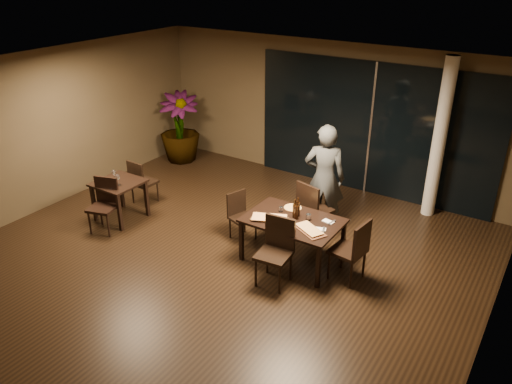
% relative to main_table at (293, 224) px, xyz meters
% --- Properties ---
extents(ground, '(8.00, 8.00, 0.00)m').
position_rel_main_table_xyz_m(ground, '(-1.00, -0.80, -0.68)').
color(ground, black).
rests_on(ground, ground).
extents(wall_back, '(8.00, 0.10, 3.00)m').
position_rel_main_table_xyz_m(wall_back, '(-1.00, 3.25, 0.82)').
color(wall_back, '#453825').
rests_on(wall_back, ground).
extents(wall_left, '(0.10, 8.00, 3.00)m').
position_rel_main_table_xyz_m(wall_left, '(-5.05, -0.80, 0.82)').
color(wall_left, '#453825').
rests_on(wall_left, ground).
extents(wall_right, '(0.10, 8.00, 3.00)m').
position_rel_main_table_xyz_m(wall_right, '(3.05, -0.80, 0.82)').
color(wall_right, '#453825').
rests_on(wall_right, ground).
extents(ceiling, '(8.00, 8.00, 0.04)m').
position_rel_main_table_xyz_m(ceiling, '(-1.00, -0.80, 2.34)').
color(ceiling, silver).
rests_on(ceiling, wall_back).
extents(window_panel, '(5.00, 0.06, 2.70)m').
position_rel_main_table_xyz_m(window_panel, '(0.00, 3.16, 0.67)').
color(window_panel, black).
rests_on(window_panel, ground).
extents(column, '(0.24, 0.24, 3.00)m').
position_rel_main_table_xyz_m(column, '(1.40, 2.85, 0.82)').
color(column, silver).
rests_on(column, ground).
extents(main_table, '(1.50, 1.00, 0.75)m').
position_rel_main_table_xyz_m(main_table, '(0.00, 0.00, 0.00)').
color(main_table, black).
rests_on(main_table, ground).
extents(side_table, '(0.80, 0.80, 0.75)m').
position_rel_main_table_xyz_m(side_table, '(-3.40, -0.50, -0.05)').
color(side_table, black).
rests_on(side_table, ground).
extents(chair_main_far, '(0.60, 0.60, 1.06)m').
position_rel_main_table_xyz_m(chair_main_far, '(-0.07, 0.80, -0.08)').
color(chair_main_far, black).
rests_on(chair_main_far, ground).
extents(chair_main_near, '(0.53, 0.53, 1.04)m').
position_rel_main_table_xyz_m(chair_main_near, '(0.07, -0.61, -0.10)').
color(chair_main_near, black).
rests_on(chair_main_near, ground).
extents(chair_main_left, '(0.50, 0.50, 0.85)m').
position_rel_main_table_xyz_m(chair_main_left, '(-1.12, 0.15, -0.20)').
color(chair_main_left, black).
rests_on(chair_main_left, ground).
extents(chair_main_right, '(0.53, 0.53, 1.02)m').
position_rel_main_table_xyz_m(chair_main_right, '(1.04, 0.01, -0.10)').
color(chair_main_right, black).
rests_on(chair_main_right, ground).
extents(chair_side_far, '(0.45, 0.45, 0.92)m').
position_rel_main_table_xyz_m(chair_side_far, '(-3.50, 0.15, -0.16)').
color(chair_side_far, black).
rests_on(chair_side_far, ground).
extents(chair_side_near, '(0.57, 0.57, 0.97)m').
position_rel_main_table_xyz_m(chair_side_near, '(-3.32, -0.92, -0.13)').
color(chair_side_near, black).
rests_on(chair_side_near, ground).
extents(diner, '(0.78, 0.64, 1.96)m').
position_rel_main_table_xyz_m(diner, '(-0.08, 1.24, 0.31)').
color(diner, '#2F3234').
rests_on(diner, ground).
extents(potted_plant, '(1.27, 1.27, 1.65)m').
position_rel_main_table_xyz_m(potted_plant, '(-4.40, 2.37, 0.15)').
color(potted_plant, '#1B4C19').
rests_on(potted_plant, ground).
extents(pizza_board_left, '(0.61, 0.39, 0.01)m').
position_rel_main_table_xyz_m(pizza_board_left, '(-0.32, -0.20, 0.08)').
color(pizza_board_left, '#462D16').
rests_on(pizza_board_left, main_table).
extents(pizza_board_right, '(0.61, 0.50, 0.01)m').
position_rel_main_table_xyz_m(pizza_board_right, '(0.38, -0.17, 0.08)').
color(pizza_board_right, '#452516').
rests_on(pizza_board_right, main_table).
extents(oblong_pizza_left, '(0.58, 0.44, 0.02)m').
position_rel_main_table_xyz_m(oblong_pizza_left, '(-0.32, -0.20, 0.10)').
color(oblong_pizza_left, maroon).
rests_on(oblong_pizza_left, pizza_board_left).
extents(oblong_pizza_right, '(0.48, 0.39, 0.02)m').
position_rel_main_table_xyz_m(oblong_pizza_right, '(0.38, -0.17, 0.10)').
color(oblong_pizza_right, maroon).
rests_on(oblong_pizza_right, pizza_board_right).
extents(round_pizza, '(0.28, 0.28, 0.01)m').
position_rel_main_table_xyz_m(round_pizza, '(-0.19, 0.33, 0.08)').
color(round_pizza, red).
rests_on(round_pizza, main_table).
extents(bottle_a, '(0.07, 0.07, 0.32)m').
position_rel_main_table_xyz_m(bottle_a, '(-0.01, 0.08, 0.23)').
color(bottle_a, black).
rests_on(bottle_a, main_table).
extents(bottle_b, '(0.07, 0.07, 0.31)m').
position_rel_main_table_xyz_m(bottle_b, '(0.03, 0.05, 0.23)').
color(bottle_b, black).
rests_on(bottle_b, main_table).
extents(bottle_c, '(0.07, 0.07, 0.32)m').
position_rel_main_table_xyz_m(bottle_c, '(0.00, 0.14, 0.23)').
color(bottle_c, black).
rests_on(bottle_c, main_table).
extents(tumbler_left, '(0.07, 0.07, 0.08)m').
position_rel_main_table_xyz_m(tumbler_left, '(-0.29, 0.13, 0.12)').
color(tumbler_left, white).
rests_on(tumbler_left, main_table).
extents(tumbler_right, '(0.08, 0.08, 0.10)m').
position_rel_main_table_xyz_m(tumbler_right, '(0.21, 0.12, 0.12)').
color(tumbler_right, white).
rests_on(tumbler_right, main_table).
extents(napkin_near, '(0.20, 0.16, 0.01)m').
position_rel_main_table_xyz_m(napkin_near, '(0.50, -0.06, 0.08)').
color(napkin_near, white).
rests_on(napkin_near, main_table).
extents(napkin_far, '(0.19, 0.13, 0.01)m').
position_rel_main_table_xyz_m(napkin_far, '(0.50, 0.23, 0.08)').
color(napkin_far, white).
rests_on(napkin_far, main_table).
extents(wine_glass_a, '(0.08, 0.08, 0.17)m').
position_rel_main_table_xyz_m(wine_glass_a, '(-3.55, -0.45, 0.16)').
color(wine_glass_a, white).
rests_on(wine_glass_a, side_table).
extents(wine_glass_b, '(0.09, 0.09, 0.20)m').
position_rel_main_table_xyz_m(wine_glass_b, '(-3.28, -0.59, 0.17)').
color(wine_glass_b, white).
rests_on(wine_glass_b, side_table).
extents(side_napkin, '(0.19, 0.12, 0.01)m').
position_rel_main_table_xyz_m(side_napkin, '(-3.31, -0.73, 0.08)').
color(side_napkin, white).
rests_on(side_napkin, side_table).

